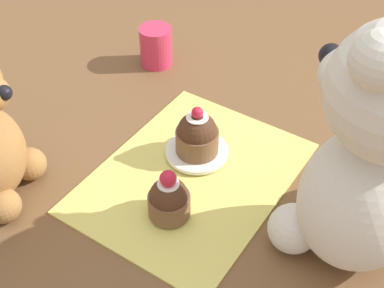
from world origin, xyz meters
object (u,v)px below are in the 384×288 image
Objects in this scene: saucer_plate at (197,151)px; cupcake_near_cream_bear at (169,199)px; teddy_bear_cream at (374,156)px; juice_glass at (156,46)px; cupcake_near_tan_bear at (197,135)px.

cupcake_near_cream_bear is at bearing 15.58° from saucer_plate.
teddy_bear_cream reaches higher than juice_glass.
juice_glass reaches higher than saucer_plate.
juice_glass is at bearing -130.39° from saucer_plate.
teddy_bear_cream is 4.57× the size of juice_glass.
cupcake_near_tan_bear is at bearing -80.68° from teddy_bear_cream.
teddy_bear_cream is 0.43m from juice_glass.
cupcake_near_cream_bear reaches higher than saucer_plate.
cupcake_near_cream_bear is 0.10m from cupcake_near_tan_bear.
teddy_bear_cream is 4.36× the size of cupcake_near_cream_bear.
teddy_bear_cream is 0.22m from cupcake_near_cream_bear.
saucer_plate is (-0.10, -0.03, -0.02)m from cupcake_near_cream_bear.
cupcake_near_tan_bear reaches higher than saucer_plate.
cupcake_near_cream_bear is at bearing 38.96° from juice_glass.
cupcake_near_tan_bear is 1.11× the size of juice_glass.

